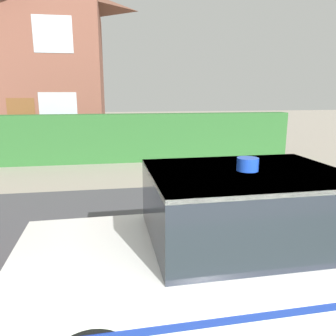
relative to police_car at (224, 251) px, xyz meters
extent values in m
cube|color=#4C4C51|center=(-0.35, 1.89, -0.73)|extent=(28.00, 5.96, 0.01)
cube|color=#2D662D|center=(-0.08, 8.14, 0.07)|extent=(10.27, 0.52, 1.61)
cylinder|color=black|center=(-1.29, 0.68, -0.40)|extent=(0.66, 0.21, 0.66)
cylinder|color=black|center=(1.10, 0.73, -0.40)|extent=(0.66, 0.21, 0.66)
cube|color=white|center=(-0.08, 0.00, -0.20)|extent=(3.88, 1.69, 0.69)
cube|color=#232833|center=(0.20, 0.00, 0.49)|extent=(1.90, 1.49, 0.68)
cube|color=white|center=(0.20, 0.00, 0.81)|extent=(1.90, 1.49, 0.04)
cube|color=navy|center=(-0.10, 0.81, -0.15)|extent=(3.66, 0.08, 0.07)
cube|color=navy|center=(-0.07, -0.81, -0.15)|extent=(3.66, 0.08, 0.07)
cylinder|color=blue|center=(0.20, 0.00, 0.89)|extent=(0.21, 0.21, 0.13)
cube|color=brown|center=(-5.08, 13.26, 2.22)|extent=(7.25, 5.84, 5.91)
cube|color=brown|center=(-4.44, 10.33, 0.31)|extent=(1.00, 0.02, 2.10)
cube|color=silver|center=(-3.09, 10.33, 0.92)|extent=(1.40, 0.02, 1.30)
cube|color=silver|center=(-3.09, 10.33, 3.64)|extent=(1.40, 0.02, 1.30)
camera|label=1|loc=(-1.06, -2.89, 1.56)|focal=35.00mm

